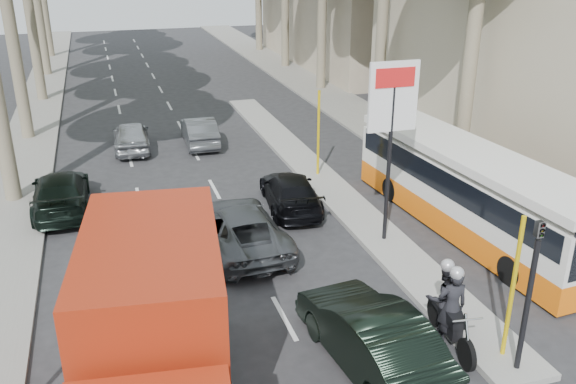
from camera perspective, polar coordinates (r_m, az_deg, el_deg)
name	(u,v)px	position (r m, az deg, el deg)	size (l,w,h in m)	color
ground	(349,360)	(14.12, 5.73, -15.34)	(120.00, 120.00, 0.00)	#28282B
sidewalk_right	(322,92)	(38.58, 3.15, 9.33)	(3.20, 70.00, 0.12)	gray
median_left	(41,100)	(39.31, -22.09, 8.00)	(2.40, 64.00, 0.12)	gray
traffic_island	(318,176)	(24.18, 2.78, 1.54)	(1.50, 26.00, 0.16)	gray
billboard	(391,127)	(17.82, 9.64, 5.98)	(1.50, 12.10, 5.60)	yellow
traffic_light_island	(533,272)	(13.24, 21.94, -6.96)	(0.16, 0.41, 3.60)	black
dark_hatchback	(371,336)	(13.60, 7.81, -13.19)	(1.59, 4.55, 1.50)	black
queue_car_a	(239,228)	(18.38, -4.64, -3.35)	(2.26, 4.90, 1.36)	#494C50
queue_car_b	(290,192)	(21.17, 0.23, 0.04)	(1.71, 4.20, 1.22)	black
queue_car_c	(131,136)	(28.17, -14.44, 5.10)	(1.55, 3.86, 1.31)	#A6A9AE
queue_car_d	(200,131)	(28.37, -8.28, 5.66)	(1.36, 3.90, 1.29)	#54575C
queue_car_e	(61,192)	(22.38, -20.49, -0.02)	(1.87, 4.59, 1.33)	black
red_truck	(154,334)	(11.84, -12.42, -12.81)	(3.31, 6.93, 3.56)	black
city_bus	(471,189)	(20.05, 16.71, 0.26)	(2.93, 10.36, 2.70)	orange
motorcycle	(448,305)	(14.63, 14.73, -10.15)	(0.95, 2.41, 2.05)	black
pedestrian_near	(503,198)	(20.78, 19.46, -0.52)	(1.05, 0.51, 1.79)	#3F2F47
pedestrian_far	(409,136)	(26.64, 11.24, 5.16)	(1.13, 0.50, 1.74)	#6A5F4F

